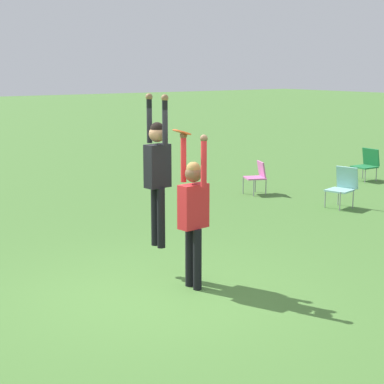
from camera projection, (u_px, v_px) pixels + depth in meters
ground_plane at (161, 292)px, 8.97m from camera, size 120.00×120.00×0.00m
person_jumping at (158, 166)px, 9.41m from camera, size 0.52×0.39×2.27m
person_defending at (193, 207)px, 8.92m from camera, size 0.58×0.45×2.21m
frisbee at (182, 132)px, 8.81m from camera, size 0.26×0.26×0.10m
camping_chair_1 at (257, 175)px, 15.82m from camera, size 0.61×0.66×0.80m
camping_chair_2 at (343, 185)px, 14.26m from camera, size 0.61×0.66×0.91m
camping_chair_3 at (367, 163)px, 17.69m from camera, size 0.57×0.61×0.88m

